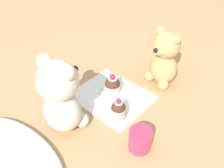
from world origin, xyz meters
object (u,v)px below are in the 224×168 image
at_px(teddy_bear_cream, 61,96).
at_px(teddy_bear_tan, 164,59).
at_px(cupcake_near_tan_bear, 112,85).
at_px(juice_glass, 140,140).
at_px(cupcake_near_cream_bear, 118,110).
at_px(saucer_plate, 112,91).

height_order(teddy_bear_cream, teddy_bear_tan, teddy_bear_cream).
height_order(cupcake_near_tan_bear, juice_glass, cupcake_near_tan_bear).
relative_size(cupcake_near_cream_bear, saucer_plate, 0.87).
xyz_separation_m(teddy_bear_cream, cupcake_near_tan_bear, (-0.01, -0.20, -0.08)).
bearing_deg(teddy_bear_tan, teddy_bear_cream, -95.54).
xyz_separation_m(cupcake_near_cream_bear, cupcake_near_tan_bear, (0.09, -0.07, 0.00)).
height_order(teddy_bear_cream, saucer_plate, teddy_bear_cream).
xyz_separation_m(teddy_bear_tan, cupcake_near_tan_bear, (0.09, 0.16, -0.06)).
relative_size(teddy_bear_cream, teddy_bear_tan, 1.17).
bearing_deg(juice_glass, teddy_bear_tan, -68.02).
bearing_deg(teddy_bear_cream, teddy_bear_tan, -108.54).
bearing_deg(saucer_plate, cupcake_near_tan_bear, -90.00).
distance_m(cupcake_near_cream_bear, cupcake_near_tan_bear, 0.11).
bearing_deg(teddy_bear_tan, saucer_plate, -109.16).
bearing_deg(cupcake_near_tan_bear, saucer_plate, 90.00).
height_order(cupcake_near_cream_bear, juice_glass, cupcake_near_cream_bear).
bearing_deg(cupcake_near_tan_bear, juice_glass, 149.28).
bearing_deg(cupcake_near_tan_bear, cupcake_near_cream_bear, 140.00).
distance_m(teddy_bear_cream, saucer_plate, 0.23).
bearing_deg(teddy_bear_cream, saucer_plate, -95.98).
xyz_separation_m(teddy_bear_cream, juice_glass, (-0.21, -0.08, -0.09)).
bearing_deg(teddy_bear_cream, cupcake_near_cream_bear, -130.78).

